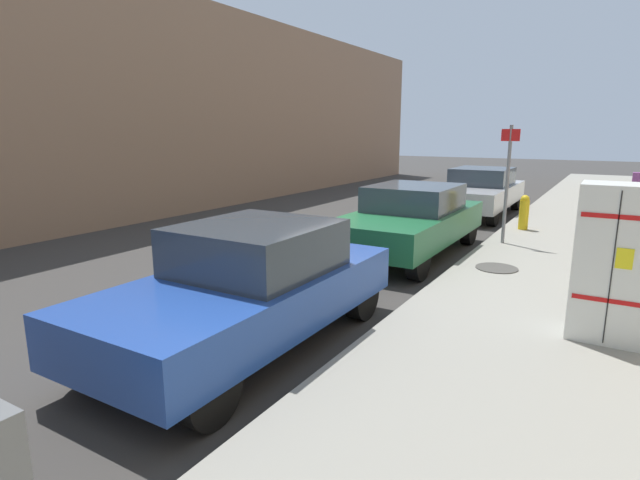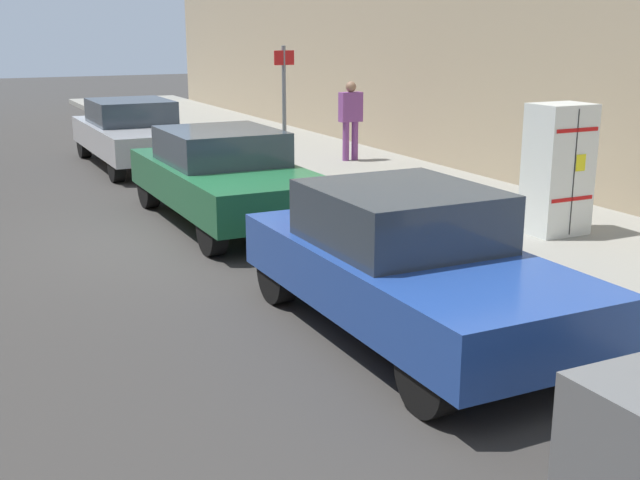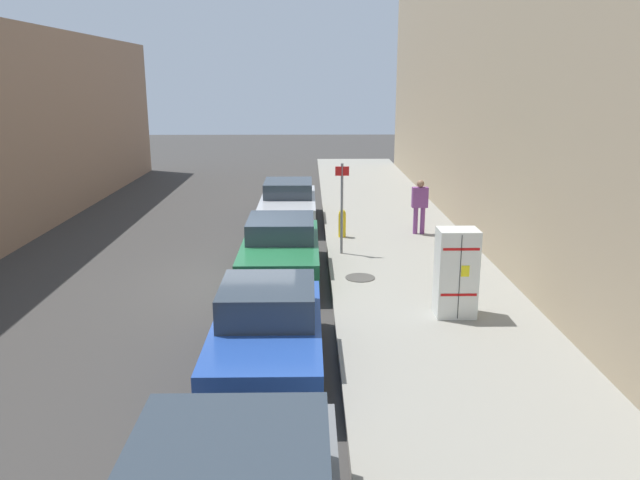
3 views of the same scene
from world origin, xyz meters
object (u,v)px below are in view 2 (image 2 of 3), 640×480
Objects in this scene: fire_hydrant at (253,150)px; parked_sedan_silver at (134,132)px; pedestrian_walking_far at (351,115)px; discarded_refrigerator at (558,169)px; street_sign_post at (284,109)px; parked_sedan_green at (225,175)px; parked_hatchback_blue at (408,262)px.

parked_sedan_silver is (1.68, -2.66, 0.13)m from fire_hydrant.
discarded_refrigerator is at bearing 31.75° from pedestrian_walking_far.
fire_hydrant is (-0.11, -1.79, -0.94)m from street_sign_post.
fire_hydrant is 0.50× the size of pedestrian_walking_far.
parked_sedan_green is (3.58, -3.21, -0.31)m from discarded_refrigerator.
street_sign_post is at bearing -103.62° from parked_hatchback_blue.
street_sign_post reaches higher than parked_sedan_silver.
street_sign_post is 2.20m from parked_sedan_green.
parked_hatchback_blue is at bearing 90.00° from parked_sedan_green.
parked_hatchback_blue is at bearing 90.00° from parked_sedan_silver.
discarded_refrigerator reaches higher than parked_sedan_green.
pedestrian_walking_far reaches higher than parked_hatchback_blue.
parked_sedan_green is 1.09× the size of parked_hatchback_blue.
discarded_refrigerator is at bearing 113.95° from street_sign_post.
parked_hatchback_blue is at bearing 10.49° from pedestrian_walking_far.
street_sign_post is 0.54× the size of parked_sedan_silver.
street_sign_post is 0.55× the size of parked_sedan_green.
fire_hydrant is 3.53m from parked_sedan_green.
street_sign_post is (2.01, -4.53, 0.49)m from discarded_refrigerator.
parked_hatchback_blue is (1.68, 8.25, 0.13)m from fire_hydrant.
parked_hatchback_blue is (4.01, 8.60, -0.39)m from pedestrian_walking_far.
parked_sedan_green is at bearing 61.67° from fire_hydrant.
pedestrian_walking_far reaches higher than parked_sedan_green.
parked_sedan_green is at bearing 40.08° from street_sign_post.
fire_hydrant is 8.42m from parked_hatchback_blue.
parked_hatchback_blue is (-0.00, 5.14, -0.01)m from parked_sedan_green.
street_sign_post is 1.48× the size of pedestrian_walking_far.
parked_sedan_silver is (1.56, -4.45, -0.81)m from street_sign_post.
street_sign_post is at bearing 109.38° from parked_sedan_silver.
discarded_refrigerator is 0.40× the size of parked_sedan_green.
discarded_refrigerator is 4.98m from street_sign_post.
pedestrian_walking_far is 5.32m from parked_sedan_green.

